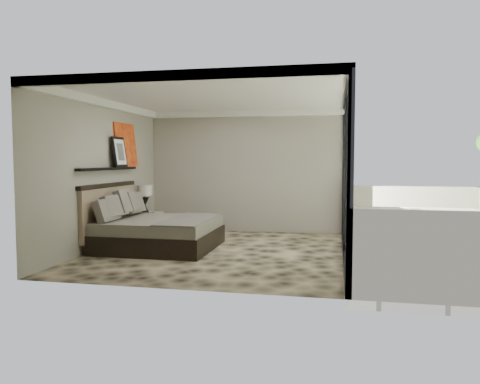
% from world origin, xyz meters
% --- Properties ---
extents(floor, '(5.00, 5.00, 0.00)m').
position_xyz_m(floor, '(0.00, 0.00, 0.00)').
color(floor, black).
rests_on(floor, ground).
extents(ceiling, '(4.50, 5.00, 0.02)m').
position_xyz_m(ceiling, '(0.00, 0.00, 2.79)').
color(ceiling, silver).
rests_on(ceiling, back_wall).
extents(back_wall, '(4.50, 0.02, 2.80)m').
position_xyz_m(back_wall, '(0.00, 2.49, 1.40)').
color(back_wall, gray).
rests_on(back_wall, floor).
extents(left_wall, '(0.02, 5.00, 2.80)m').
position_xyz_m(left_wall, '(-2.24, 0.00, 1.40)').
color(left_wall, gray).
rests_on(left_wall, floor).
extents(glass_wall, '(0.08, 5.00, 2.80)m').
position_xyz_m(glass_wall, '(2.25, 0.00, 1.40)').
color(glass_wall, white).
rests_on(glass_wall, floor).
extents(terrace_slab, '(3.00, 5.00, 0.12)m').
position_xyz_m(terrace_slab, '(3.75, 0.00, -0.06)').
color(terrace_slab, beige).
rests_on(terrace_slab, ground).
extents(picture_ledge, '(0.12, 2.20, 0.05)m').
position_xyz_m(picture_ledge, '(-2.18, 0.10, 1.50)').
color(picture_ledge, black).
rests_on(picture_ledge, left_wall).
extents(bed, '(2.10, 2.04, 1.16)m').
position_xyz_m(bed, '(-1.27, 0.10, 0.34)').
color(bed, black).
rests_on(bed, floor).
extents(nightstand, '(0.53, 0.53, 0.50)m').
position_xyz_m(nightstand, '(-1.92, 1.37, 0.25)').
color(nightstand, black).
rests_on(nightstand, floor).
extents(table_lamp, '(0.33, 0.33, 0.60)m').
position_xyz_m(table_lamp, '(-1.98, 1.32, 0.90)').
color(table_lamp, black).
rests_on(table_lamp, nightstand).
extents(abstract_canvas, '(0.13, 0.90, 0.90)m').
position_xyz_m(abstract_canvas, '(-2.19, 0.88, 1.97)').
color(abstract_canvas, '#A62F0E').
rests_on(abstract_canvas, picture_ledge).
extents(framed_print, '(0.11, 0.50, 0.60)m').
position_xyz_m(framed_print, '(-2.14, 0.48, 1.82)').
color(framed_print, black).
rests_on(framed_print, picture_ledge).
extents(ottoman, '(0.69, 0.69, 0.53)m').
position_xyz_m(ottoman, '(3.87, 1.40, 0.26)').
color(ottoman, white).
rests_on(ottoman, terrace_slab).
extents(lounger, '(0.95, 1.60, 0.59)m').
position_xyz_m(lounger, '(2.96, -0.00, 0.18)').
color(lounger, white).
rests_on(lounger, terrace_slab).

